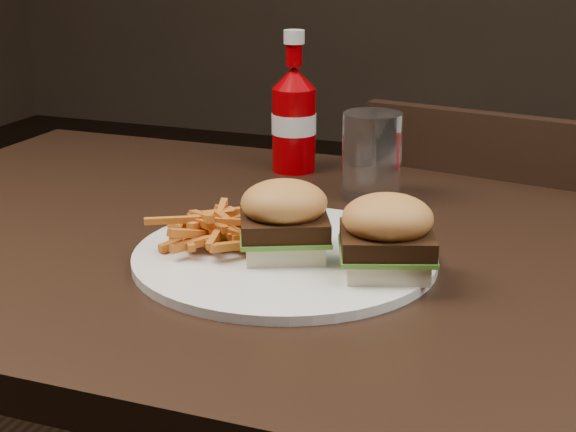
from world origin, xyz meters
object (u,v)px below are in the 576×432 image
(dining_table, at_px, (282,253))
(chair_far, at_px, (502,326))
(tumbler, at_px, (372,159))
(plate, at_px, (285,257))
(ketchup_bottle, at_px, (294,132))

(dining_table, xyz_separation_m, chair_far, (0.21, 0.53, -0.30))
(chair_far, distance_m, tumbler, 0.53)
(tumbler, bearing_deg, plate, -94.82)
(chair_far, bearing_deg, ketchup_bottle, 49.13)
(chair_far, bearing_deg, plate, 83.82)
(ketchup_bottle, bearing_deg, dining_table, -72.02)
(plate, bearing_deg, dining_table, 113.72)
(plate, relative_size, ketchup_bottle, 2.57)
(ketchup_bottle, relative_size, tumbler, 1.04)
(dining_table, distance_m, ketchup_bottle, 0.31)
(chair_far, bearing_deg, tumbler, 75.70)
(dining_table, relative_size, plate, 3.55)
(dining_table, bearing_deg, plate, -66.28)
(chair_far, xyz_separation_m, tumbler, (-0.15, -0.34, 0.38))
(dining_table, bearing_deg, chair_far, 68.76)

